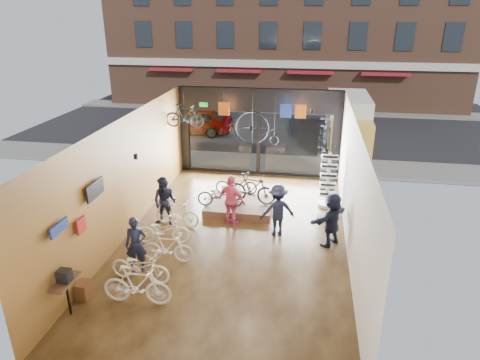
% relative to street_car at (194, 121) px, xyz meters
% --- Properties ---
extents(ground_plane, '(7.00, 12.00, 0.04)m').
position_rel_street_car_xyz_m(ground_plane, '(4.54, -12.00, -0.79)').
color(ground_plane, black).
rests_on(ground_plane, ground).
extents(ceiling, '(7.00, 12.00, 0.04)m').
position_rel_street_car_xyz_m(ceiling, '(4.54, -12.00, 3.05)').
color(ceiling, black).
rests_on(ceiling, ground).
extents(wall_left, '(0.04, 12.00, 3.80)m').
position_rel_street_car_xyz_m(wall_left, '(1.02, -12.00, 1.13)').
color(wall_left, '#9B6329').
rests_on(wall_left, ground).
extents(wall_right, '(0.04, 12.00, 3.80)m').
position_rel_street_car_xyz_m(wall_right, '(8.06, -12.00, 1.13)').
color(wall_right, beige).
rests_on(wall_right, ground).
extents(wall_back, '(7.00, 0.04, 3.80)m').
position_rel_street_car_xyz_m(wall_back, '(4.54, -18.02, 1.13)').
color(wall_back, beige).
rests_on(wall_back, ground).
extents(storefront, '(7.00, 0.26, 3.80)m').
position_rel_street_car_xyz_m(storefront, '(4.54, -6.00, 1.13)').
color(storefront, black).
rests_on(storefront, ground).
extents(exit_sign, '(0.35, 0.06, 0.18)m').
position_rel_street_car_xyz_m(exit_sign, '(2.14, -6.12, 2.28)').
color(exit_sign, '#198C26').
rests_on(exit_sign, storefront).
extents(street_road, '(30.00, 18.00, 0.02)m').
position_rel_street_car_xyz_m(street_road, '(4.54, 3.00, -0.78)').
color(street_road, black).
rests_on(street_road, ground).
extents(sidewalk_near, '(30.00, 2.40, 0.12)m').
position_rel_street_car_xyz_m(sidewalk_near, '(4.54, -4.80, -0.71)').
color(sidewalk_near, slate).
rests_on(sidewalk_near, ground).
extents(sidewalk_far, '(30.00, 2.00, 0.12)m').
position_rel_street_car_xyz_m(sidewalk_far, '(4.54, 7.00, -0.71)').
color(sidewalk_far, slate).
rests_on(sidewalk_far, ground).
extents(opposite_building, '(26.00, 5.00, 14.00)m').
position_rel_street_car_xyz_m(opposite_building, '(4.54, 9.50, 6.23)').
color(opposite_building, brown).
rests_on(opposite_building, ground).
extents(street_car, '(4.53, 1.82, 1.54)m').
position_rel_street_car_xyz_m(street_car, '(0.00, 0.00, 0.00)').
color(street_car, gray).
rests_on(street_car, street_road).
extents(box_truck, '(2.14, 6.41, 2.53)m').
position_rel_street_car_xyz_m(box_truck, '(8.76, -1.00, 0.49)').
color(box_truck, silver).
rests_on(box_truck, street_road).
extents(floor_bike_1, '(1.77, 0.53, 1.06)m').
position_rel_street_car_xyz_m(floor_bike_1, '(2.72, -15.60, -0.24)').
color(floor_bike_1, white).
rests_on(floor_bike_1, ground_plane).
extents(floor_bike_2, '(1.74, 0.74, 0.89)m').
position_rel_street_car_xyz_m(floor_bike_2, '(2.42, -14.67, -0.33)').
color(floor_bike_2, white).
rests_on(floor_bike_2, ground_plane).
extents(floor_bike_3, '(1.55, 0.48, 0.92)m').
position_rel_street_car_xyz_m(floor_bike_3, '(2.85, -13.65, -0.31)').
color(floor_bike_3, white).
rests_on(floor_bike_3, ground_plane).
extents(floor_bike_4, '(1.77, 0.84, 0.89)m').
position_rel_street_car_xyz_m(floor_bike_4, '(2.36, -12.64, -0.32)').
color(floor_bike_4, white).
rests_on(floor_bike_4, ground_plane).
extents(floor_bike_5, '(1.66, 0.70, 0.97)m').
position_rel_street_car_xyz_m(floor_bike_5, '(2.45, -11.45, -0.29)').
color(floor_bike_5, white).
rests_on(floor_bike_5, ground_plane).
extents(display_platform, '(2.40, 1.80, 0.30)m').
position_rel_street_car_xyz_m(display_platform, '(4.34, -9.91, -0.62)').
color(display_platform, '#48291C').
rests_on(display_platform, ground_plane).
extents(display_bike_left, '(1.67, 0.67, 0.86)m').
position_rel_street_car_xyz_m(display_bike_left, '(3.71, -10.32, -0.04)').
color(display_bike_left, black).
rests_on(display_bike_left, display_platform).
extents(display_bike_mid, '(1.88, 0.89, 1.09)m').
position_rel_street_car_xyz_m(display_bike_mid, '(4.77, -9.83, 0.07)').
color(display_bike_mid, black).
rests_on(display_bike_mid, display_platform).
extents(display_bike_right, '(1.61, 0.64, 0.83)m').
position_rel_street_car_xyz_m(display_bike_right, '(4.09, -9.16, -0.06)').
color(display_bike_right, black).
rests_on(display_bike_right, display_platform).
extents(customer_0, '(0.66, 0.51, 1.62)m').
position_rel_street_car_xyz_m(customer_0, '(2.15, -14.20, 0.04)').
color(customer_0, '#161C33').
rests_on(customer_0, ground_plane).
extents(customer_1, '(0.93, 0.78, 1.73)m').
position_rel_street_car_xyz_m(customer_1, '(2.06, -11.46, 0.09)').
color(customer_1, '#161C33').
rests_on(customer_1, ground_plane).
extents(customer_2, '(1.14, 0.84, 1.79)m').
position_rel_street_car_xyz_m(customer_2, '(4.27, -11.08, 0.13)').
color(customer_2, '#CC4C72').
rests_on(customer_2, ground_plane).
extents(customer_3, '(1.28, 0.99, 1.75)m').
position_rel_street_car_xyz_m(customer_3, '(5.84, -11.50, 0.10)').
color(customer_3, '#161C33').
rests_on(customer_3, ground_plane).
extents(customer_5, '(1.41, 1.58, 1.74)m').
position_rel_street_car_xyz_m(customer_5, '(7.54, -11.85, 0.10)').
color(customer_5, '#161C33').
rests_on(customer_5, ground_plane).
extents(sunglasses_rack, '(0.63, 0.53, 2.07)m').
position_rel_street_car_xyz_m(sunglasses_rack, '(7.49, -9.00, 0.26)').
color(sunglasses_rack, white).
rests_on(sunglasses_rack, ground_plane).
extents(wall_merch, '(0.40, 2.40, 2.60)m').
position_rel_street_car_xyz_m(wall_merch, '(1.16, -15.50, 0.53)').
color(wall_merch, navy).
rests_on(wall_merch, wall_left).
extents(penny_farthing, '(1.65, 0.06, 1.32)m').
position_rel_street_car_xyz_m(penny_farthing, '(4.77, -7.75, 1.73)').
color(penny_farthing, black).
rests_on(penny_farthing, ceiling).
extents(hung_bike, '(1.61, 0.54, 0.95)m').
position_rel_street_car_xyz_m(hung_bike, '(1.77, -7.80, 2.15)').
color(hung_bike, black).
rests_on(hung_bike, ceiling).
extents(jersey_left, '(0.45, 0.03, 0.55)m').
position_rel_street_car_xyz_m(jersey_left, '(3.17, -6.80, 2.28)').
color(jersey_left, '#CC5919').
rests_on(jersey_left, ceiling).
extents(jersey_mid, '(0.45, 0.03, 0.55)m').
position_rel_street_car_xyz_m(jersey_mid, '(5.71, -6.80, 2.28)').
color(jersey_mid, '#1E3F99').
rests_on(jersey_mid, ceiling).
extents(jersey_right, '(0.45, 0.03, 0.55)m').
position_rel_street_car_xyz_m(jersey_right, '(6.31, -6.80, 2.28)').
color(jersey_right, '#CC5919').
rests_on(jersey_right, ceiling).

